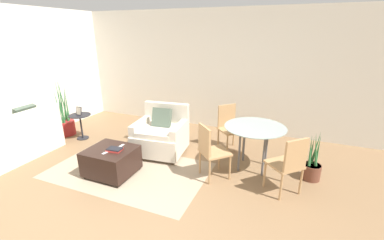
{
  "coord_description": "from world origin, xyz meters",
  "views": [
    {
      "loc": [
        1.85,
        -2.08,
        2.26
      ],
      "look_at": [
        0.2,
        1.94,
        0.75
      ],
      "focal_mm": 24.0,
      "sensor_mm": 36.0,
      "label": 1
    }
  ],
  "objects_px": {
    "dining_table": "(255,132)",
    "dining_chair_far_left": "(229,125)",
    "ottoman": "(111,161)",
    "couch": "(7,144)",
    "side_table": "(81,122)",
    "picture_frame": "(79,111)",
    "potted_plant": "(65,123)",
    "potted_plant_small": "(312,167)",
    "book_stack": "(115,149)",
    "tv_remote_primary": "(106,152)",
    "dining_chair_near_right": "(289,162)",
    "tv_remote_secondary": "(121,146)",
    "dining_chair_near_left": "(210,148)",
    "armchair": "(161,135)"
  },
  "relations": [
    {
      "from": "tv_remote_secondary",
      "to": "side_table",
      "type": "relative_size",
      "value": 0.31
    },
    {
      "from": "side_table",
      "to": "dining_chair_far_left",
      "type": "distance_m",
      "value": 3.2
    },
    {
      "from": "side_table",
      "to": "dining_table",
      "type": "height_order",
      "value": "dining_table"
    },
    {
      "from": "book_stack",
      "to": "tv_remote_secondary",
      "type": "bearing_deg",
      "value": 92.38
    },
    {
      "from": "book_stack",
      "to": "dining_chair_near_left",
      "type": "xyz_separation_m",
      "value": [
        1.43,
        0.52,
        0.05
      ]
    },
    {
      "from": "ottoman",
      "to": "potted_plant",
      "type": "height_order",
      "value": "potted_plant"
    },
    {
      "from": "couch",
      "to": "picture_frame",
      "type": "height_order",
      "value": "couch"
    },
    {
      "from": "armchair",
      "to": "dining_chair_near_right",
      "type": "relative_size",
      "value": 1.1
    },
    {
      "from": "couch",
      "to": "dining_chair_far_left",
      "type": "bearing_deg",
      "value": 29.21
    },
    {
      "from": "tv_remote_primary",
      "to": "dining_chair_near_right",
      "type": "xyz_separation_m",
      "value": [
        2.68,
        0.64,
        0.06
      ]
    },
    {
      "from": "couch",
      "to": "tv_remote_primary",
      "type": "xyz_separation_m",
      "value": [
        2.07,
        0.2,
        0.13
      ]
    },
    {
      "from": "tv_remote_secondary",
      "to": "dining_table",
      "type": "xyz_separation_m",
      "value": [
        2.03,
        0.95,
        0.21
      ]
    },
    {
      "from": "side_table",
      "to": "dining_table",
      "type": "relative_size",
      "value": 0.54
    },
    {
      "from": "tv_remote_secondary",
      "to": "armchair",
      "type": "bearing_deg",
      "value": 72.36
    },
    {
      "from": "ottoman",
      "to": "dining_chair_far_left",
      "type": "bearing_deg",
      "value": 47.6
    },
    {
      "from": "couch",
      "to": "potted_plant",
      "type": "relative_size",
      "value": 1.33
    },
    {
      "from": "book_stack",
      "to": "dining_chair_near_left",
      "type": "height_order",
      "value": "dining_chair_near_left"
    },
    {
      "from": "tv_remote_secondary",
      "to": "picture_frame",
      "type": "xyz_separation_m",
      "value": [
        -1.68,
        0.81,
        0.18
      ]
    },
    {
      "from": "ottoman",
      "to": "dining_chair_near_left",
      "type": "relative_size",
      "value": 0.83
    },
    {
      "from": "book_stack",
      "to": "dining_chair_near_right",
      "type": "xyz_separation_m",
      "value": [
        2.61,
        0.52,
        0.05
      ]
    },
    {
      "from": "tv_remote_secondary",
      "to": "dining_chair_near_right",
      "type": "bearing_deg",
      "value": 7.85
    },
    {
      "from": "side_table",
      "to": "dining_chair_far_left",
      "type": "height_order",
      "value": "dining_chair_far_left"
    },
    {
      "from": "couch",
      "to": "dining_chair_near_right",
      "type": "distance_m",
      "value": 4.83
    },
    {
      "from": "dining_chair_near_right",
      "to": "potted_plant_small",
      "type": "relative_size",
      "value": 1.1
    },
    {
      "from": "armchair",
      "to": "tv_remote_secondary",
      "type": "xyz_separation_m",
      "value": [
        -0.28,
        -0.87,
        0.09
      ]
    },
    {
      "from": "armchair",
      "to": "book_stack",
      "type": "bearing_deg",
      "value": -104.69
    },
    {
      "from": "couch",
      "to": "tv_remote_primary",
      "type": "distance_m",
      "value": 2.09
    },
    {
      "from": "dining_chair_far_left",
      "to": "side_table",
      "type": "bearing_deg",
      "value": -167.05
    },
    {
      "from": "book_stack",
      "to": "dining_table",
      "type": "bearing_deg",
      "value": 28.72
    },
    {
      "from": "couch",
      "to": "dining_table",
      "type": "distance_m",
      "value": 4.42
    },
    {
      "from": "potted_plant",
      "to": "potted_plant_small",
      "type": "distance_m",
      "value": 5.16
    },
    {
      "from": "potted_plant",
      "to": "dining_chair_near_left",
      "type": "relative_size",
      "value": 1.5
    },
    {
      "from": "ottoman",
      "to": "dining_chair_near_right",
      "type": "xyz_separation_m",
      "value": [
        2.71,
        0.51,
        0.27
      ]
    },
    {
      "from": "potted_plant",
      "to": "dining_chair_near_right",
      "type": "xyz_separation_m",
      "value": [
        4.81,
        -0.5,
        0.24
      ]
    },
    {
      "from": "armchair",
      "to": "potted_plant",
      "type": "relative_size",
      "value": 0.73
    },
    {
      "from": "ottoman",
      "to": "picture_frame",
      "type": "height_order",
      "value": "picture_frame"
    },
    {
      "from": "side_table",
      "to": "picture_frame",
      "type": "relative_size",
      "value": 3.1
    },
    {
      "from": "potted_plant_small",
      "to": "book_stack",
      "type": "bearing_deg",
      "value": -159.64
    },
    {
      "from": "dining_chair_near_right",
      "to": "tv_remote_secondary",
      "type": "bearing_deg",
      "value": -172.15
    },
    {
      "from": "picture_frame",
      "to": "dining_chair_far_left",
      "type": "distance_m",
      "value": 3.2
    },
    {
      "from": "dining_table",
      "to": "dining_chair_far_left",
      "type": "xyz_separation_m",
      "value": [
        -0.59,
        0.59,
        -0.15
      ]
    },
    {
      "from": "armchair",
      "to": "book_stack",
      "type": "xyz_separation_m",
      "value": [
        -0.27,
        -1.04,
        0.11
      ]
    },
    {
      "from": "couch",
      "to": "potted_plant_small",
      "type": "relative_size",
      "value": 2.19
    },
    {
      "from": "couch",
      "to": "dining_table",
      "type": "height_order",
      "value": "couch"
    },
    {
      "from": "book_stack",
      "to": "dining_table",
      "type": "relative_size",
      "value": 0.25
    },
    {
      "from": "side_table",
      "to": "dining_chair_near_left",
      "type": "xyz_separation_m",
      "value": [
        3.12,
        -0.45,
        0.13
      ]
    },
    {
      "from": "tv_remote_primary",
      "to": "dining_chair_near_left",
      "type": "distance_m",
      "value": 1.64
    },
    {
      "from": "book_stack",
      "to": "tv_remote_primary",
      "type": "relative_size",
      "value": 1.81
    },
    {
      "from": "couch",
      "to": "dining_chair_far_left",
      "type": "distance_m",
      "value": 4.11
    },
    {
      "from": "potted_plant_small",
      "to": "dining_chair_near_right",
      "type": "bearing_deg",
      "value": -121.49
    }
  ]
}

